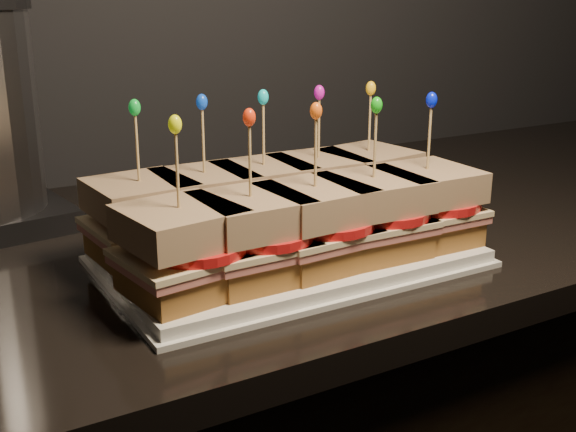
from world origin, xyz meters
TOP-DOWN VIEW (x-y plane):
  - granite_slab at (-0.41, 1.68)m, footprint 2.52×0.66m
  - platter at (-0.57, 1.55)m, footprint 0.38×0.24m
  - platter_rim at (-0.57, 1.55)m, footprint 0.39×0.25m
  - sandwich_0_bread_bot at (-0.71, 1.60)m, footprint 0.10×0.10m
  - sandwich_0_ham at (-0.71, 1.60)m, footprint 0.11×0.11m
  - sandwich_0_cheese at (-0.71, 1.60)m, footprint 0.11×0.11m
  - sandwich_0_tomato at (-0.70, 1.60)m, footprint 0.10×0.10m
  - sandwich_0_bread_top at (-0.71, 1.60)m, footprint 0.10×0.10m
  - sandwich_0_pick at (-0.71, 1.60)m, footprint 0.00×0.00m
  - sandwich_0_frill at (-0.71, 1.60)m, footprint 0.01×0.01m
  - sandwich_1_bread_bot at (-0.64, 1.60)m, footprint 0.10×0.10m
  - sandwich_1_ham at (-0.64, 1.60)m, footprint 0.11×0.10m
  - sandwich_1_cheese at (-0.64, 1.60)m, footprint 0.11×0.11m
  - sandwich_1_tomato at (-0.63, 1.60)m, footprint 0.10×0.10m
  - sandwich_1_bread_top at (-0.64, 1.60)m, footprint 0.10×0.10m
  - sandwich_1_pick at (-0.64, 1.60)m, footprint 0.00×0.00m
  - sandwich_1_frill at (-0.64, 1.60)m, footprint 0.01×0.01m
  - sandwich_2_bread_bot at (-0.57, 1.60)m, footprint 0.10×0.10m
  - sandwich_2_ham at (-0.57, 1.60)m, footprint 0.11×0.10m
  - sandwich_2_cheese at (-0.57, 1.60)m, footprint 0.11×0.10m
  - sandwich_2_tomato at (-0.55, 1.60)m, footprint 0.10×0.10m
  - sandwich_2_bread_top at (-0.57, 1.60)m, footprint 0.10×0.10m
  - sandwich_2_pick at (-0.57, 1.60)m, footprint 0.00×0.00m
  - sandwich_2_frill at (-0.57, 1.60)m, footprint 0.01×0.01m
  - sandwich_3_bread_bot at (-0.49, 1.60)m, footprint 0.10×0.10m
  - sandwich_3_ham at (-0.49, 1.60)m, footprint 0.11×0.11m
  - sandwich_3_cheese at (-0.49, 1.60)m, footprint 0.11×0.11m
  - sandwich_3_tomato at (-0.48, 1.60)m, footprint 0.10×0.10m
  - sandwich_3_bread_top at (-0.49, 1.60)m, footprint 0.10×0.10m
  - sandwich_3_pick at (-0.49, 1.60)m, footprint 0.00×0.00m
  - sandwich_3_frill at (-0.49, 1.60)m, footprint 0.01×0.01m
  - sandwich_4_bread_bot at (-0.42, 1.60)m, footprint 0.11×0.11m
  - sandwich_4_ham at (-0.42, 1.60)m, footprint 0.12×0.11m
  - sandwich_4_cheese at (-0.42, 1.60)m, footprint 0.12×0.12m
  - sandwich_4_tomato at (-0.41, 1.60)m, footprint 0.10×0.10m
  - sandwich_4_bread_top at (-0.42, 1.60)m, footprint 0.11×0.11m
  - sandwich_4_pick at (-0.42, 1.60)m, footprint 0.00×0.00m
  - sandwich_4_frill at (-0.42, 1.60)m, footprint 0.01×0.01m
  - sandwich_5_bread_bot at (-0.71, 1.50)m, footprint 0.11×0.11m
  - sandwich_5_ham at (-0.71, 1.50)m, footprint 0.12×0.11m
  - sandwich_5_cheese at (-0.71, 1.50)m, footprint 0.12×0.12m
  - sandwich_5_tomato at (-0.70, 1.49)m, footprint 0.10×0.10m
  - sandwich_5_bread_top at (-0.71, 1.50)m, footprint 0.11×0.11m
  - sandwich_5_pick at (-0.71, 1.50)m, footprint 0.00×0.00m
  - sandwich_5_frill at (-0.71, 1.50)m, footprint 0.01×0.01m
  - sandwich_6_bread_bot at (-0.64, 1.50)m, footprint 0.10×0.10m
  - sandwich_6_ham at (-0.64, 1.50)m, footprint 0.11×0.10m
  - sandwich_6_cheese at (-0.64, 1.50)m, footprint 0.11×0.10m
  - sandwich_6_tomato at (-0.63, 1.49)m, footprint 0.10×0.10m
  - sandwich_6_bread_top at (-0.64, 1.50)m, footprint 0.10×0.10m
  - sandwich_6_pick at (-0.64, 1.50)m, footprint 0.00×0.00m
  - sandwich_6_frill at (-0.64, 1.50)m, footprint 0.01×0.01m
  - sandwich_7_bread_bot at (-0.57, 1.50)m, footprint 0.10×0.10m
  - sandwich_7_ham at (-0.57, 1.50)m, footprint 0.11×0.11m
  - sandwich_7_cheese at (-0.57, 1.50)m, footprint 0.11×0.11m
  - sandwich_7_tomato at (-0.55, 1.49)m, footprint 0.10×0.10m
  - sandwich_7_bread_top at (-0.57, 1.50)m, footprint 0.10×0.10m
  - sandwich_7_pick at (-0.57, 1.50)m, footprint 0.00×0.00m
  - sandwich_7_frill at (-0.57, 1.50)m, footprint 0.01×0.01m
  - sandwich_8_bread_bot at (-0.49, 1.50)m, footprint 0.10×0.10m
  - sandwich_8_ham at (-0.49, 1.50)m, footprint 0.11×0.10m
  - sandwich_8_cheese at (-0.49, 1.50)m, footprint 0.11×0.11m
  - sandwich_8_tomato at (-0.48, 1.49)m, footprint 0.10×0.10m
  - sandwich_8_bread_top at (-0.49, 1.50)m, footprint 0.10×0.10m
  - sandwich_8_pick at (-0.49, 1.50)m, footprint 0.00×0.00m
  - sandwich_8_frill at (-0.49, 1.50)m, footprint 0.01×0.01m
  - sandwich_9_bread_bot at (-0.42, 1.50)m, footprint 0.10×0.10m
  - sandwich_9_ham at (-0.42, 1.50)m, footprint 0.11×0.10m
  - sandwich_9_cheese at (-0.42, 1.50)m, footprint 0.11×0.10m
  - sandwich_9_tomato at (-0.41, 1.49)m, footprint 0.10×0.10m
  - sandwich_9_bread_top at (-0.42, 1.50)m, footprint 0.10×0.10m
  - sandwich_9_pick at (-0.42, 1.50)m, footprint 0.00×0.00m
  - sandwich_9_frill at (-0.42, 1.50)m, footprint 0.01×0.01m

SIDE VIEW (x-z plane):
  - granite_slab at x=-0.41m, z-range 0.86..0.89m
  - platter_rim at x=-0.57m, z-range 0.89..0.90m
  - platter at x=-0.57m, z-range 0.89..0.91m
  - sandwich_0_bread_bot at x=-0.71m, z-range 0.91..0.94m
  - sandwich_1_bread_bot at x=-0.64m, z-range 0.91..0.94m
  - sandwich_2_bread_bot at x=-0.57m, z-range 0.91..0.94m
  - sandwich_3_bread_bot at x=-0.49m, z-range 0.91..0.94m
  - sandwich_4_bread_bot at x=-0.42m, z-range 0.91..0.94m
  - sandwich_5_bread_bot at x=-0.71m, z-range 0.91..0.94m
  - sandwich_6_bread_bot at x=-0.64m, z-range 0.91..0.94m
  - sandwich_7_bread_bot at x=-0.57m, z-range 0.91..0.94m
  - sandwich_8_bread_bot at x=-0.49m, z-range 0.91..0.94m
  - sandwich_9_bread_bot at x=-0.42m, z-range 0.91..0.94m
  - sandwich_0_ham at x=-0.71m, z-range 0.94..0.95m
  - sandwich_1_ham at x=-0.64m, z-range 0.94..0.95m
  - sandwich_2_ham at x=-0.57m, z-range 0.94..0.95m
  - sandwich_3_ham at x=-0.49m, z-range 0.94..0.95m
  - sandwich_4_ham at x=-0.42m, z-range 0.94..0.95m
  - sandwich_5_ham at x=-0.71m, z-range 0.94..0.95m
  - sandwich_6_ham at x=-0.64m, z-range 0.94..0.95m
  - sandwich_7_ham at x=-0.57m, z-range 0.94..0.95m
  - sandwich_8_ham at x=-0.49m, z-range 0.94..0.95m
  - sandwich_9_ham at x=-0.42m, z-range 0.94..0.95m
  - sandwich_0_cheese at x=-0.71m, z-range 0.95..0.95m
  - sandwich_1_cheese at x=-0.64m, z-range 0.95..0.95m
  - sandwich_2_cheese at x=-0.57m, z-range 0.95..0.95m
  - sandwich_3_cheese at x=-0.49m, z-range 0.95..0.95m
  - sandwich_4_cheese at x=-0.42m, z-range 0.95..0.95m
  - sandwich_5_cheese at x=-0.71m, z-range 0.95..0.95m
  - sandwich_6_cheese at x=-0.64m, z-range 0.95..0.95m
  - sandwich_7_cheese at x=-0.57m, z-range 0.95..0.95m
  - sandwich_8_cheese at x=-0.49m, z-range 0.95..0.95m
  - sandwich_9_cheese at x=-0.42m, z-range 0.95..0.95m
  - sandwich_0_tomato at x=-0.70m, z-range 0.95..0.96m
  - sandwich_1_tomato at x=-0.63m, z-range 0.95..0.96m
  - sandwich_2_tomato at x=-0.55m, z-range 0.95..0.96m
  - sandwich_3_tomato at x=-0.48m, z-range 0.95..0.96m
  - sandwich_4_tomato at x=-0.41m, z-range 0.95..0.96m
  - sandwich_5_tomato at x=-0.70m, z-range 0.95..0.96m
  - sandwich_6_tomato at x=-0.63m, z-range 0.95..0.96m
  - sandwich_7_tomato at x=-0.55m, z-range 0.95..0.96m
  - sandwich_8_tomato at x=-0.48m, z-range 0.95..0.96m
  - sandwich_9_tomato at x=-0.41m, z-range 0.95..0.96m
  - sandwich_0_bread_top at x=-0.71m, z-range 0.96..0.99m
  - sandwich_1_bread_top at x=-0.64m, z-range 0.96..0.99m
  - sandwich_2_bread_top at x=-0.57m, z-range 0.96..0.99m
  - sandwich_3_bread_top at x=-0.49m, z-range 0.96..0.99m
  - sandwich_4_bread_top at x=-0.42m, z-range 0.96..0.99m
  - sandwich_5_bread_top at x=-0.71m, z-range 0.96..0.99m
  - sandwich_6_bread_top at x=-0.64m, z-range 0.96..0.99m
  - sandwich_7_bread_top at x=-0.57m, z-range 0.96..0.99m
  - sandwich_8_bread_top at x=-0.49m, z-range 0.96..0.99m
  - sandwich_9_bread_top at x=-0.42m, z-range 0.96..0.99m
  - sandwich_0_pick at x=-0.71m, z-range 0.98..1.07m
  - sandwich_1_pick at x=-0.64m, z-range 0.98..1.07m
  - sandwich_2_pick at x=-0.57m, z-range 0.98..1.07m
  - sandwich_3_pick at x=-0.49m, z-range 0.98..1.07m
  - sandwich_4_pick at x=-0.42m, z-range 0.98..1.07m
  - sandwich_5_pick at x=-0.71m, z-range 0.98..1.07m
  - sandwich_6_pick at x=-0.64m, z-range 0.98..1.07m
  - sandwich_7_pick at x=-0.57m, z-range 0.98..1.07m
  - sandwich_8_pick at x=-0.49m, z-range 0.98..1.07m
  - sandwich_9_pick at x=-0.42m, z-range 0.98..1.07m
  - sandwich_0_frill at x=-0.71m, z-range 1.06..1.08m
  - sandwich_1_frill at x=-0.64m, z-range 1.06..1.08m
  - sandwich_2_frill at x=-0.57m, z-range 1.06..1.08m
  - sandwich_3_frill at x=-0.49m, z-range 1.06..1.08m
  - sandwich_4_frill at x=-0.42m, z-range 1.06..1.08m
  - sandwich_5_frill at x=-0.71m, z-range 1.06..1.08m
  - sandwich_6_frill at x=-0.64m, z-range 1.06..1.08m
  - sandwich_7_frill at x=-0.57m, z-range 1.06..1.08m
  - sandwich_8_frill at x=-0.49m, z-range 1.06..1.08m
  - sandwich_9_frill at x=-0.42m, z-range 1.06..1.08m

